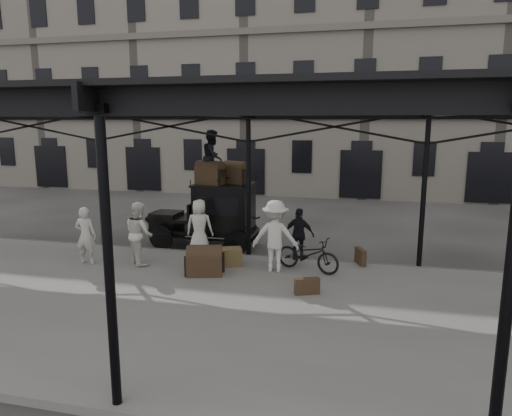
% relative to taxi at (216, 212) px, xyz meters
% --- Properties ---
extents(ground, '(120.00, 120.00, 0.00)m').
position_rel_taxi_xyz_m(ground, '(1.43, -3.11, -1.20)').
color(ground, '#383533').
rests_on(ground, ground).
extents(platform, '(28.00, 8.00, 0.15)m').
position_rel_taxi_xyz_m(platform, '(1.43, -5.11, -1.13)').
color(platform, slate).
rests_on(platform, ground).
extents(canopy, '(22.50, 9.00, 4.74)m').
position_rel_taxi_xyz_m(canopy, '(1.43, -4.83, 3.39)').
color(canopy, black).
rests_on(canopy, ground).
extents(building_frontage, '(64.00, 8.00, 14.00)m').
position_rel_taxi_xyz_m(building_frontage, '(1.43, 14.89, 5.80)').
color(building_frontage, slate).
rests_on(building_frontage, ground).
extents(taxi, '(3.65, 1.55, 2.18)m').
position_rel_taxi_xyz_m(taxi, '(0.00, 0.00, 0.00)').
color(taxi, black).
rests_on(taxi, ground).
extents(porter_left, '(0.64, 0.45, 1.67)m').
position_rel_taxi_xyz_m(porter_left, '(-2.89, -3.07, -0.22)').
color(porter_left, beige).
rests_on(porter_left, platform).
extents(porter_midleft, '(1.10, 1.09, 1.80)m').
position_rel_taxi_xyz_m(porter_midleft, '(-1.40, -2.70, -0.15)').
color(porter_midleft, silver).
rests_on(porter_midleft, platform).
extents(porter_centre, '(0.89, 0.64, 1.70)m').
position_rel_taxi_xyz_m(porter_centre, '(-0.09, -1.31, -0.20)').
color(porter_centre, silver).
rests_on(porter_centre, platform).
extents(porter_official, '(0.97, 0.55, 1.56)m').
position_rel_taxi_xyz_m(porter_official, '(3.02, -1.31, -0.27)').
color(porter_official, black).
rests_on(porter_official, platform).
extents(porter_right, '(1.30, 0.79, 1.97)m').
position_rel_taxi_xyz_m(porter_right, '(2.52, -2.46, -0.07)').
color(porter_right, silver).
rests_on(porter_right, platform).
extents(bicycle, '(1.94, 1.19, 0.96)m').
position_rel_taxi_xyz_m(bicycle, '(3.40, -2.27, -0.57)').
color(bicycle, black).
rests_on(bicycle, platform).
extents(porter_roof, '(0.71, 0.89, 1.76)m').
position_rel_taxi_xyz_m(porter_roof, '(-0.03, -0.10, 1.86)').
color(porter_roof, black).
rests_on(porter_roof, taxi).
extents(steamer_trunk_roof_near, '(0.97, 0.70, 0.64)m').
position_rel_taxi_xyz_m(steamer_trunk_roof_near, '(-0.08, -0.25, 1.30)').
color(steamer_trunk_roof_near, '#422C1E').
rests_on(steamer_trunk_roof_near, taxi).
extents(steamer_trunk_roof_far, '(0.97, 0.80, 0.61)m').
position_rel_taxi_xyz_m(steamer_trunk_roof_far, '(0.67, 0.20, 1.28)').
color(steamer_trunk_roof_far, '#422C1E').
rests_on(steamer_trunk_roof_far, taxi).
extents(steamer_trunk_platform, '(1.05, 0.80, 0.68)m').
position_rel_taxi_xyz_m(steamer_trunk_platform, '(0.75, -3.22, -0.71)').
color(steamer_trunk_platform, '#422C1E').
rests_on(steamer_trunk_platform, platform).
extents(wicker_hamper, '(0.72, 0.64, 0.50)m').
position_rel_taxi_xyz_m(wicker_hamper, '(1.20, -2.27, -0.80)').
color(wicker_hamper, brown).
rests_on(wicker_hamper, platform).
extents(suitcase_upright, '(0.35, 0.61, 0.45)m').
position_rel_taxi_xyz_m(suitcase_upright, '(4.80, -1.31, -0.83)').
color(suitcase_upright, '#422C1E').
rests_on(suitcase_upright, platform).
extents(suitcase_flat, '(0.61, 0.36, 0.40)m').
position_rel_taxi_xyz_m(suitcase_flat, '(3.59, -4.01, -0.85)').
color(suitcase_flat, '#422C1E').
rests_on(suitcase_flat, platform).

